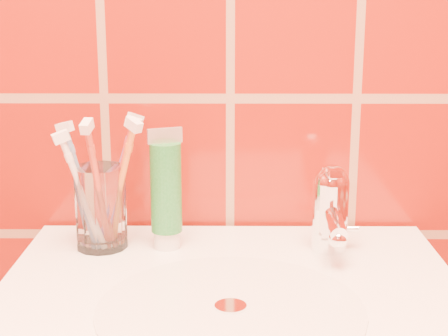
{
  "coord_description": "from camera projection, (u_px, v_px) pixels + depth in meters",
  "views": [
    {
      "loc": [
        -0.0,
        0.21,
        1.19
      ],
      "look_at": [
        -0.01,
        1.08,
        0.97
      ],
      "focal_mm": 55.0,
      "sensor_mm": 36.0,
      "label": 1
    }
  ],
  "objects": [
    {
      "name": "toothbrush_5",
      "position": [
        82.0,
        187.0,
        0.92
      ],
      "size": [
        0.1,
        0.08,
        0.18
      ],
      "primitive_type": null,
      "rotation": [
        0.26,
        0.0,
        -1.85
      ],
      "color": "#6989BB",
      "rests_on": "glass_tumbler"
    },
    {
      "name": "toothbrush_0",
      "position": [
        98.0,
        188.0,
        0.89
      ],
      "size": [
        0.06,
        0.15,
        0.21
      ],
      "primitive_type": null,
      "rotation": [
        0.33,
        0.0,
        -0.17
      ],
      "color": "#B63C27",
      "rests_on": "glass_tumbler"
    },
    {
      "name": "glass_tumbler",
      "position": [
        101.0,
        207.0,
        0.93
      ],
      "size": [
        0.08,
        0.08,
        0.11
      ],
      "primitive_type": "cylinder",
      "rotation": [
        0.0,
        0.0,
        0.23
      ],
      "color": "white",
      "rests_on": "pedestal_sink"
    },
    {
      "name": "toothbrush_4",
      "position": [
        117.0,
        180.0,
        0.95
      ],
      "size": [
        0.15,
        0.14,
        0.2
      ],
      "primitive_type": null,
      "rotation": [
        0.38,
        0.0,
        2.28
      ],
      "color": "#704390",
      "rests_on": "glass_tumbler"
    },
    {
      "name": "toothbrush_1",
      "position": [
        118.0,
        183.0,
        0.93
      ],
      "size": [
        0.08,
        0.08,
        0.19
      ],
      "primitive_type": null,
      "rotation": [
        0.27,
        0.0,
        1.49
      ],
      "color": "red",
      "rests_on": "glass_tumbler"
    },
    {
      "name": "toothbrush_2",
      "position": [
        120.0,
        186.0,
        0.91
      ],
      "size": [
        0.14,
        0.14,
        0.2
      ],
      "primitive_type": null,
      "rotation": [
        0.36,
        0.0,
        0.85
      ],
      "color": "orange",
      "rests_on": "glass_tumbler"
    },
    {
      "name": "toothbrush_3",
      "position": [
        83.0,
        193.0,
        0.91
      ],
      "size": [
        0.11,
        0.1,
        0.18
      ],
      "primitive_type": null,
      "rotation": [
        0.31,
        0.0,
        -1.16
      ],
      "color": "white",
      "rests_on": "glass_tumbler"
    },
    {
      "name": "faucet",
      "position": [
        331.0,
        206.0,
        0.92
      ],
      "size": [
        0.05,
        0.11,
        0.12
      ],
      "color": "white",
      "rests_on": "pedestal_sink"
    },
    {
      "name": "toothpaste_tube",
      "position": [
        166.0,
        193.0,
        0.93
      ],
      "size": [
        0.05,
        0.04,
        0.17
      ],
      "rotation": [
        0.0,
        0.0,
        0.36
      ],
      "color": "white",
      "rests_on": "pedestal_sink"
    }
  ]
}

